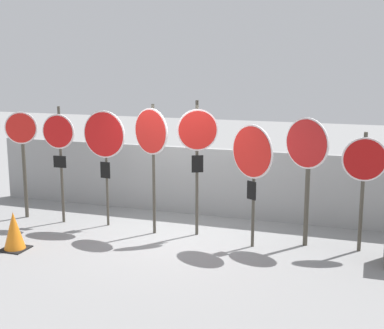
# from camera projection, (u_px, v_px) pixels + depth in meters

# --- Properties ---
(ground_plane) EXTENTS (40.00, 40.00, 0.00)m
(ground_plane) POSITION_uv_depth(u_px,v_px,m) (174.00, 235.00, 10.28)
(ground_plane) COLOR gray
(fence_back) EXTENTS (9.73, 0.12, 1.47)m
(fence_back) POSITION_uv_depth(u_px,v_px,m) (199.00, 181.00, 11.56)
(fence_back) COLOR gray
(fence_back) RESTS_ON ground
(stop_sign_0) EXTENTS (0.64, 0.27, 2.27)m
(stop_sign_0) POSITION_uv_depth(u_px,v_px,m) (22.00, 144.00, 11.12)
(stop_sign_0) COLOR #474238
(stop_sign_0) RESTS_ON ground
(stop_sign_1) EXTENTS (0.70, 0.13, 2.40)m
(stop_sign_1) POSITION_uv_depth(u_px,v_px,m) (59.00, 142.00, 10.76)
(stop_sign_1) COLOR #474238
(stop_sign_1) RESTS_ON ground
(stop_sign_2) EXTENTS (0.94, 0.14, 2.34)m
(stop_sign_2) POSITION_uv_depth(u_px,v_px,m) (104.00, 140.00, 10.52)
(stop_sign_2) COLOR #474238
(stop_sign_2) RESTS_ON ground
(stop_sign_3) EXTENTS (0.81, 0.38, 2.51)m
(stop_sign_3) POSITION_uv_depth(u_px,v_px,m) (151.00, 139.00, 10.02)
(stop_sign_3) COLOR #474238
(stop_sign_3) RESTS_ON ground
(stop_sign_4) EXTENTS (0.69, 0.39, 2.58)m
(stop_sign_4) POSITION_uv_depth(u_px,v_px,m) (197.00, 141.00, 9.93)
(stop_sign_4) COLOR #474238
(stop_sign_4) RESTS_ON ground
(stop_sign_5) EXTENTS (0.82, 0.52, 2.22)m
(stop_sign_5) POSITION_uv_depth(u_px,v_px,m) (252.00, 159.00, 9.32)
(stop_sign_5) COLOR #474238
(stop_sign_5) RESTS_ON ground
(stop_sign_6) EXTENTS (0.80, 0.47, 2.33)m
(stop_sign_6) POSITION_uv_depth(u_px,v_px,m) (307.00, 156.00, 9.38)
(stop_sign_6) COLOR #474238
(stop_sign_6) RESTS_ON ground
(stop_sign_7) EXTENTS (0.76, 0.15, 2.11)m
(stop_sign_7) POSITION_uv_depth(u_px,v_px,m) (364.00, 168.00, 9.11)
(stop_sign_7) COLOR #474238
(stop_sign_7) RESTS_ON ground
(traffic_cone_0) EXTENTS (0.45, 0.45, 0.69)m
(traffic_cone_0) POSITION_uv_depth(u_px,v_px,m) (14.00, 231.00, 9.44)
(traffic_cone_0) COLOR black
(traffic_cone_0) RESTS_ON ground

